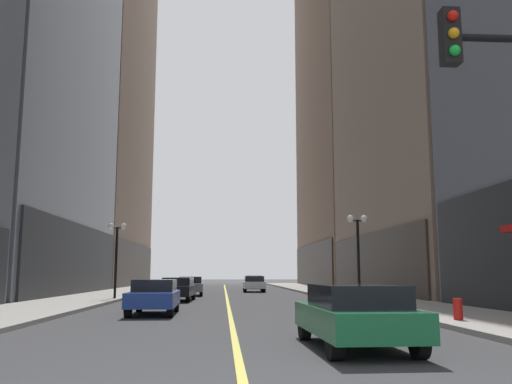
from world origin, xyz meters
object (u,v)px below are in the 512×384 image
object	(u,v)px
car_maroon	(253,281)
car_green	(355,314)
car_black	(178,288)
street_lamp_right_mid	(358,239)
car_white	(254,283)
car_blue	(154,295)
fire_hydrant_right	(458,312)
street_lamp_left_far	(117,243)
car_grey	(190,285)

from	to	relation	value
car_maroon	car_green	bearing A→B (deg)	-90.55
car_black	street_lamp_right_mid	xyz separation A→B (m)	(9.22, -4.91, 2.54)
car_white	street_lamp_right_mid	bearing A→B (deg)	-78.47
car_blue	car_white	xyz separation A→B (m)	(5.28, 24.91, 0.00)
car_blue	car_maroon	bearing A→B (deg)	80.61
car_maroon	fire_hydrant_right	xyz separation A→B (m)	(4.00, -39.92, -0.32)
street_lamp_right_mid	car_green	bearing A→B (deg)	-104.65
car_white	street_lamp_left_far	xyz separation A→B (m)	(-8.78, -14.57, 2.54)
car_black	street_lamp_left_far	size ratio (longest dim) A/B	1.07
car_black	car_maroon	xyz separation A→B (m)	(5.72, 25.01, -0.00)
car_green	car_maroon	size ratio (longest dim) A/B	1.02
car_white	car_maroon	world-z (taller)	same
car_green	fire_hydrant_right	xyz separation A→B (m)	(4.43, 5.03, -0.32)
car_blue	car_grey	xyz separation A→B (m)	(0.35, 17.65, 0.00)
car_grey	street_lamp_left_far	distance (m)	8.64
car_maroon	street_lamp_left_far	xyz separation A→B (m)	(-9.30, -24.77, 2.54)
car_blue	street_lamp_right_mid	xyz separation A→B (m)	(9.31, 5.19, 2.54)
street_lamp_left_far	street_lamp_right_mid	size ratio (longest dim) A/B	1.00
car_black	street_lamp_left_far	xyz separation A→B (m)	(-3.58, 0.24, 2.54)
street_lamp_right_mid	fire_hydrant_right	xyz separation A→B (m)	(0.50, -10.00, -2.86)
street_lamp_left_far	car_grey	bearing A→B (deg)	62.23
car_maroon	car_grey	bearing A→B (deg)	-107.35
car_blue	fire_hydrant_right	xyz separation A→B (m)	(9.81, -4.81, -0.32)
fire_hydrant_right	car_white	bearing A→B (deg)	98.65
car_blue	car_grey	distance (m)	17.65
car_black	car_maroon	size ratio (longest dim) A/B	1.11
car_white	street_lamp_left_far	size ratio (longest dim) A/B	1.00
car_blue	car_black	size ratio (longest dim) A/B	0.88
car_blue	car_black	distance (m)	10.10
car_grey	fire_hydrant_right	size ratio (longest dim) A/B	5.49
car_blue	car_maroon	xyz separation A→B (m)	(5.81, 35.11, 0.00)
fire_hydrant_right	car_blue	bearing A→B (deg)	153.86
car_black	car_maroon	world-z (taller)	same
car_black	street_lamp_left_far	world-z (taller)	street_lamp_left_far
car_white	street_lamp_right_mid	size ratio (longest dim) A/B	1.00
car_blue	street_lamp_left_far	world-z (taller)	street_lamp_left_far
street_lamp_left_far	car_white	bearing A→B (deg)	58.93
car_blue	street_lamp_right_mid	distance (m)	10.95
car_blue	street_lamp_right_mid	size ratio (longest dim) A/B	0.95
car_black	street_lamp_right_mid	distance (m)	10.75
fire_hydrant_right	car_maroon	bearing A→B (deg)	95.72
car_blue	car_black	bearing A→B (deg)	89.49
car_white	fire_hydrant_right	xyz separation A→B (m)	(4.52, -29.72, -0.32)
car_grey	street_lamp_left_far	size ratio (longest dim) A/B	0.99
car_white	car_grey	bearing A→B (deg)	-124.17
car_black	car_grey	bearing A→B (deg)	88.00
car_black	street_lamp_left_far	bearing A→B (deg)	176.13
street_lamp_right_mid	car_grey	bearing A→B (deg)	125.70
car_green	car_maroon	distance (m)	44.96
car_grey	street_lamp_right_mid	xyz separation A→B (m)	(8.95, -12.46, 2.54)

